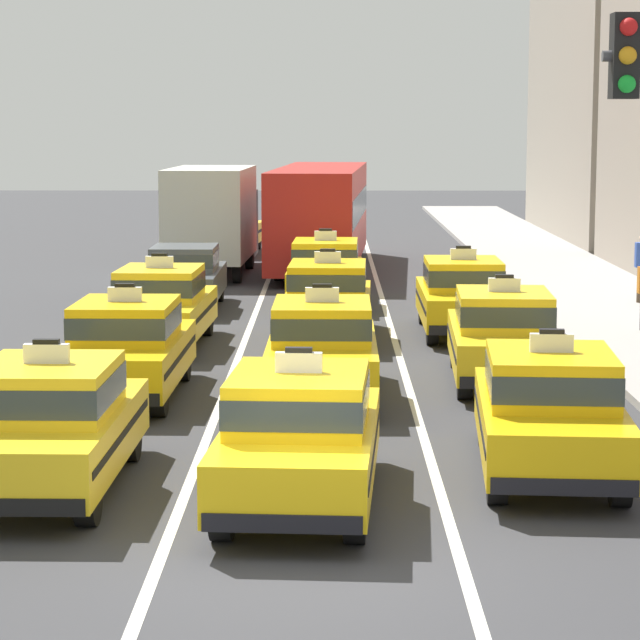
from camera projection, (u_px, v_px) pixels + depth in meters
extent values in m
plane|color=#353538|center=(310.00, 562.00, 14.54)|extent=(160.00, 160.00, 0.00)
cube|color=silver|center=(257.00, 308.00, 34.34)|extent=(0.14, 80.00, 0.01)
cube|color=silver|center=(385.00, 309.00, 34.32)|extent=(0.14, 80.00, 0.01)
cylinder|color=black|center=(23.00, 438.00, 18.88)|extent=(0.25, 0.64, 0.64)
cylinder|color=black|center=(130.00, 438.00, 18.84)|extent=(0.25, 0.64, 0.64)
cylinder|color=black|center=(88.00, 499.00, 15.82)|extent=(0.25, 0.64, 0.64)
cube|color=yellow|center=(52.00, 438.00, 17.30)|extent=(1.87, 4.53, 0.70)
cube|color=black|center=(52.00, 435.00, 17.29)|extent=(1.88, 4.17, 0.10)
cube|color=yellow|center=(48.00, 388.00, 17.05)|extent=(1.63, 2.12, 0.64)
cube|color=#2D3842|center=(48.00, 388.00, 17.05)|extent=(1.65, 2.15, 0.35)
cube|color=white|center=(47.00, 353.00, 16.99)|extent=(0.56, 0.13, 0.24)
cube|color=black|center=(46.00, 342.00, 16.97)|extent=(0.32, 0.11, 0.06)
cube|color=black|center=(86.00, 420.00, 19.52)|extent=(1.71, 0.17, 0.20)
cube|color=black|center=(9.00, 506.00, 15.15)|extent=(1.71, 0.17, 0.20)
cylinder|color=black|center=(101.00, 363.00, 24.74)|extent=(0.25, 0.64, 0.64)
cylinder|color=black|center=(183.00, 363.00, 24.70)|extent=(0.25, 0.64, 0.64)
cylinder|color=black|center=(66.00, 397.00, 21.71)|extent=(0.25, 0.64, 0.64)
cylinder|color=black|center=(159.00, 397.00, 21.67)|extent=(0.25, 0.64, 0.64)
cube|color=yellow|center=(128.00, 358.00, 23.15)|extent=(1.88, 4.53, 0.70)
cube|color=black|center=(128.00, 355.00, 23.15)|extent=(1.89, 4.17, 0.10)
cube|color=yellow|center=(125.00, 320.00, 22.91)|extent=(1.64, 2.13, 0.64)
cube|color=#2D3842|center=(125.00, 320.00, 22.91)|extent=(1.66, 2.15, 0.35)
cube|color=white|center=(125.00, 294.00, 22.85)|extent=(0.56, 0.13, 0.24)
cube|color=black|center=(125.00, 285.00, 22.83)|extent=(0.32, 0.12, 0.06)
cube|color=black|center=(147.00, 351.00, 25.38)|extent=(1.71, 0.17, 0.20)
cube|color=black|center=(104.00, 399.00, 21.00)|extent=(1.71, 0.17, 0.20)
cylinder|color=black|center=(139.00, 321.00, 30.02)|extent=(0.26, 0.65, 0.64)
cylinder|color=black|center=(206.00, 321.00, 29.96)|extent=(0.26, 0.65, 0.64)
cylinder|color=black|center=(112.00, 343.00, 27.00)|extent=(0.26, 0.65, 0.64)
cylinder|color=black|center=(187.00, 343.00, 26.93)|extent=(0.26, 0.65, 0.64)
cube|color=yellow|center=(161.00, 315.00, 28.43)|extent=(1.96, 4.56, 0.70)
cube|color=black|center=(161.00, 312.00, 28.42)|extent=(1.97, 4.20, 0.10)
cube|color=yellow|center=(160.00, 283.00, 28.19)|extent=(1.67, 2.16, 0.64)
cube|color=#2D3842|center=(160.00, 283.00, 28.19)|extent=(1.70, 2.18, 0.35)
cube|color=white|center=(159.00, 262.00, 28.12)|extent=(0.56, 0.14, 0.24)
cube|color=black|center=(159.00, 255.00, 28.10)|extent=(0.32, 0.12, 0.06)
cube|color=black|center=(177.00, 312.00, 30.65)|extent=(1.71, 0.20, 0.20)
cube|color=black|center=(144.00, 344.00, 26.28)|extent=(1.71, 0.20, 0.20)
cylinder|color=black|center=(163.00, 289.00, 35.69)|extent=(0.24, 0.64, 0.64)
cylinder|color=black|center=(219.00, 289.00, 35.68)|extent=(0.24, 0.64, 0.64)
cylinder|color=black|center=(149.00, 303.00, 32.88)|extent=(0.24, 0.64, 0.64)
cylinder|color=black|center=(210.00, 303.00, 32.87)|extent=(0.24, 0.64, 0.64)
cube|color=#4C5156|center=(185.00, 283.00, 34.23)|extent=(1.78, 4.31, 0.66)
cube|color=#4C5156|center=(184.00, 258.00, 34.04)|extent=(1.57, 1.91, 0.60)
cube|color=#2D3842|center=(184.00, 258.00, 34.04)|extent=(1.59, 1.93, 0.33)
cylinder|color=black|center=(190.00, 259.00, 43.68)|extent=(0.26, 0.65, 0.64)
cylinder|color=black|center=(250.00, 259.00, 43.60)|extent=(0.26, 0.65, 0.64)
cylinder|color=black|center=(172.00, 272.00, 39.82)|extent=(0.26, 0.65, 0.64)
cylinder|color=black|center=(237.00, 272.00, 39.74)|extent=(0.26, 0.65, 0.64)
cube|color=black|center=(223.00, 223.00, 44.46)|extent=(2.18, 2.27, 2.10)
cube|color=#2D3842|center=(226.00, 212.00, 45.47)|extent=(1.93, 0.13, 0.76)
cube|color=beige|center=(211.00, 213.00, 41.16)|extent=(2.48, 5.28, 2.70)
cylinder|color=black|center=(217.00, 241.00, 50.34)|extent=(0.28, 0.65, 0.64)
cylinder|color=black|center=(257.00, 241.00, 50.23)|extent=(0.28, 0.65, 0.64)
cylinder|color=black|center=(204.00, 248.00, 47.32)|extent=(0.28, 0.65, 0.64)
cylinder|color=black|center=(247.00, 248.00, 47.21)|extent=(0.28, 0.65, 0.64)
cube|color=yellow|center=(231.00, 234.00, 48.73)|extent=(2.10, 4.61, 0.70)
cube|color=black|center=(231.00, 233.00, 48.72)|extent=(2.10, 4.25, 0.10)
cube|color=yellow|center=(231.00, 216.00, 48.48)|extent=(1.74, 2.20, 0.64)
cube|color=#2D3842|center=(231.00, 216.00, 48.48)|extent=(1.76, 2.22, 0.35)
cube|color=white|center=(230.00, 203.00, 48.42)|extent=(0.57, 0.16, 0.24)
cube|color=black|center=(230.00, 199.00, 48.40)|extent=(0.33, 0.13, 0.06)
cube|color=black|center=(240.00, 236.00, 50.94)|extent=(1.72, 0.26, 0.20)
cube|color=black|center=(222.00, 247.00, 46.58)|extent=(1.72, 0.26, 0.20)
cylinder|color=black|center=(255.00, 448.00, 18.28)|extent=(0.28, 0.65, 0.64)
cylinder|color=black|center=(365.00, 450.00, 18.18)|extent=(0.28, 0.65, 0.64)
cylinder|color=black|center=(222.00, 512.00, 15.26)|extent=(0.28, 0.65, 0.64)
cylinder|color=black|center=(355.00, 515.00, 15.16)|extent=(0.28, 0.65, 0.64)
cube|color=yellow|center=(300.00, 450.00, 16.67)|extent=(2.08, 4.61, 0.70)
cube|color=black|center=(300.00, 446.00, 16.67)|extent=(2.08, 4.25, 0.10)
cube|color=yellow|center=(299.00, 399.00, 16.43)|extent=(1.73, 2.20, 0.64)
cube|color=#2D3842|center=(299.00, 399.00, 16.43)|extent=(1.75, 2.22, 0.35)
cube|color=white|center=(299.00, 362.00, 16.37)|extent=(0.57, 0.16, 0.24)
cube|color=black|center=(299.00, 350.00, 16.34)|extent=(0.33, 0.13, 0.06)
cube|color=black|center=(314.00, 430.00, 18.89)|extent=(1.72, 0.25, 0.20)
cube|color=black|center=(282.00, 523.00, 14.53)|extent=(1.72, 0.25, 0.20)
cylinder|color=black|center=(282.00, 364.00, 24.67)|extent=(0.25, 0.64, 0.64)
cylinder|color=black|center=(365.00, 364.00, 24.65)|extent=(0.25, 0.64, 0.64)
cylinder|color=black|center=(274.00, 397.00, 21.64)|extent=(0.25, 0.64, 0.64)
cylinder|color=black|center=(368.00, 398.00, 21.62)|extent=(0.25, 0.64, 0.64)
cube|color=yellow|center=(322.00, 359.00, 23.09)|extent=(1.84, 4.51, 0.70)
cube|color=black|center=(322.00, 356.00, 23.09)|extent=(1.85, 4.16, 0.10)
cube|color=yellow|center=(322.00, 321.00, 22.85)|extent=(1.62, 2.11, 0.64)
cube|color=#2D3842|center=(322.00, 321.00, 22.85)|extent=(1.64, 2.13, 0.35)
cube|color=white|center=(322.00, 295.00, 22.79)|extent=(0.56, 0.12, 0.24)
cube|color=black|center=(322.00, 286.00, 22.77)|extent=(0.32, 0.11, 0.06)
cube|color=black|center=(324.00, 352.00, 25.32)|extent=(1.71, 0.15, 0.20)
cube|color=black|center=(320.00, 400.00, 20.94)|extent=(1.71, 0.15, 0.20)
cylinder|color=black|center=(298.00, 314.00, 31.01)|extent=(0.26, 0.65, 0.64)
cylinder|color=black|center=(363.00, 315.00, 30.95)|extent=(0.26, 0.65, 0.64)
cylinder|color=black|center=(289.00, 335.00, 27.98)|extent=(0.26, 0.65, 0.64)
cylinder|color=black|center=(361.00, 335.00, 27.92)|extent=(0.26, 0.65, 0.64)
cube|color=yellow|center=(328.00, 308.00, 29.41)|extent=(1.95, 4.56, 0.70)
cube|color=black|center=(328.00, 306.00, 29.41)|extent=(1.96, 4.20, 0.10)
cube|color=yellow|center=(328.00, 278.00, 29.17)|extent=(1.67, 2.15, 0.64)
cube|color=#2D3842|center=(328.00, 278.00, 29.17)|extent=(1.69, 2.17, 0.35)
cube|color=white|center=(328.00, 257.00, 29.11)|extent=(0.56, 0.14, 0.24)
cube|color=black|center=(328.00, 250.00, 29.09)|extent=(0.32, 0.12, 0.06)
cube|color=black|center=(331.00, 306.00, 31.64)|extent=(1.71, 0.20, 0.20)
cube|color=black|center=(324.00, 336.00, 27.27)|extent=(1.71, 0.20, 0.20)
cylinder|color=black|center=(300.00, 285.00, 36.55)|extent=(0.26, 0.65, 0.64)
cylinder|color=black|center=(355.00, 285.00, 36.49)|extent=(0.26, 0.65, 0.64)
cylinder|color=black|center=(293.00, 300.00, 33.52)|extent=(0.26, 0.65, 0.64)
cylinder|color=black|center=(354.00, 300.00, 33.47)|extent=(0.26, 0.65, 0.64)
cube|color=yellow|center=(326.00, 279.00, 34.96)|extent=(1.94, 4.55, 0.70)
cube|color=black|center=(326.00, 277.00, 34.95)|extent=(1.95, 4.19, 0.10)
cube|color=yellow|center=(325.00, 253.00, 34.71)|extent=(1.66, 2.15, 0.64)
cube|color=#2D3842|center=(325.00, 253.00, 34.71)|extent=(1.68, 2.17, 0.35)
cube|color=white|center=(326.00, 236.00, 34.65)|extent=(0.56, 0.14, 0.24)
cube|color=black|center=(326.00, 230.00, 34.63)|extent=(0.32, 0.12, 0.06)
cube|color=black|center=(328.00, 279.00, 37.18)|extent=(1.71, 0.19, 0.20)
cube|color=black|center=(323.00, 300.00, 32.81)|extent=(1.71, 0.19, 0.20)
cylinder|color=black|center=(298.00, 249.00, 46.91)|extent=(0.28, 0.65, 0.64)
cylinder|color=black|center=(356.00, 250.00, 46.77)|extent=(0.28, 0.65, 0.64)
cylinder|color=black|center=(279.00, 270.00, 40.27)|extent=(0.28, 0.65, 0.64)
cylinder|color=black|center=(347.00, 271.00, 40.14)|extent=(0.28, 0.65, 0.64)
cube|color=#B21E19|center=(321.00, 213.00, 43.32)|extent=(3.19, 11.33, 2.90)
cube|color=#2D3842|center=(321.00, 205.00, 43.28)|extent=(3.18, 10.89, 0.84)
cube|color=black|center=(331.00, 169.00, 48.63)|extent=(2.13, 0.21, 0.36)
cylinder|color=black|center=(487.00, 424.00, 19.74)|extent=(0.29, 0.66, 0.64)
cylinder|color=black|center=(591.00, 426.00, 19.62)|extent=(0.29, 0.66, 0.64)
cylinder|color=black|center=(497.00, 478.00, 16.72)|extent=(0.29, 0.66, 0.64)
cylinder|color=black|center=(620.00, 481.00, 16.60)|extent=(0.29, 0.66, 0.64)
cube|color=yellow|center=(549.00, 424.00, 18.12)|extent=(2.12, 4.62, 0.70)
cube|color=black|center=(549.00, 420.00, 18.11)|extent=(2.12, 4.26, 0.10)
cube|color=yellow|center=(551.00, 376.00, 17.88)|extent=(1.75, 2.21, 0.64)
cube|color=#2D3842|center=(551.00, 376.00, 17.88)|extent=(1.77, 2.23, 0.35)
cube|color=white|center=(552.00, 343.00, 17.82)|extent=(0.57, 0.16, 0.24)
cube|color=black|center=(552.00, 331.00, 17.79)|extent=(0.33, 0.13, 0.06)
cube|color=black|center=(536.00, 408.00, 20.34)|extent=(1.72, 0.26, 0.20)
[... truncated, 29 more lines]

